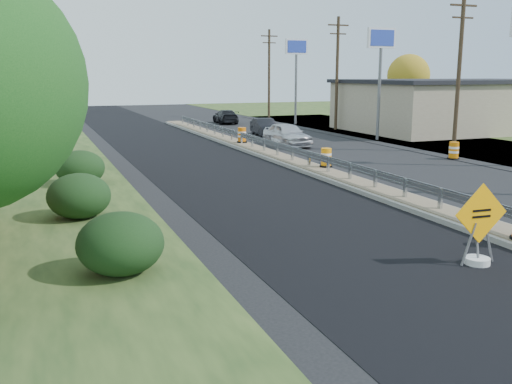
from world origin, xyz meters
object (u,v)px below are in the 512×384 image
object	(u,v)px
barrel_shoulder_near	(454,151)
car_dark_far	(226,117)
caution_sign	(479,244)
car_dark_mid	(265,127)
barrel_median_mid	(326,158)
barrel_median_far	(242,135)
car_silver	(287,134)

from	to	relation	value
barrel_shoulder_near	car_dark_far	bearing A→B (deg)	99.42
caution_sign	car_dark_mid	world-z (taller)	caution_sign
caution_sign	barrel_median_mid	xyz separation A→B (m)	(3.07, 13.82, 0.14)
car_dark_far	car_dark_mid	bearing A→B (deg)	92.89
caution_sign	barrel_median_far	world-z (taller)	caution_sign
car_silver	car_dark_far	size ratio (longest dim) A/B	1.00
barrel_median_mid	car_dark_far	bearing A→B (deg)	81.71
car_dark_mid	barrel_median_mid	bearing A→B (deg)	-94.96
barrel_median_far	car_silver	xyz separation A→B (m)	(2.78, -1.15, 0.07)
barrel_median_mid	car_dark_far	distance (m)	28.61
car_dark_mid	caution_sign	bearing A→B (deg)	-95.27
caution_sign	barrel_median_mid	size ratio (longest dim) A/B	2.25
barrel_shoulder_near	car_silver	distance (m)	10.88
barrel_median_mid	barrel_median_far	world-z (taller)	barrel_median_far
barrel_shoulder_near	car_dark_mid	world-z (taller)	car_dark_mid
barrel_median_mid	car_dark_mid	xyz separation A→B (m)	(3.48, 16.64, -0.01)
car_silver	car_dark_far	world-z (taller)	car_silver
caution_sign	barrel_shoulder_near	size ratio (longest dim) A/B	2.12
car_silver	car_dark_mid	bearing A→B (deg)	77.68
barrel_shoulder_near	car_silver	bearing A→B (deg)	125.21
barrel_median_mid	barrel_median_far	size ratio (longest dim) A/B	0.93
barrel_median_mid	car_silver	size ratio (longest dim) A/B	0.20
car_dark_mid	car_dark_far	xyz separation A→B (m)	(0.64, 11.66, -0.00)
barrel_median_far	car_dark_mid	xyz separation A→B (m)	(3.89, 5.58, -0.05)
car_dark_far	car_silver	bearing A→B (deg)	90.62
barrel_median_mid	barrel_median_far	xyz separation A→B (m)	(-0.40, 11.07, 0.03)
car_silver	car_dark_far	xyz separation A→B (m)	(1.74, 18.39, -0.11)
barrel_median_mid	car_dark_far	world-z (taller)	car_dark_far
caution_sign	barrel_median_mid	distance (m)	14.16
barrel_shoulder_near	barrel_median_mid	bearing A→B (deg)	-173.18
car_dark_mid	car_dark_far	size ratio (longest dim) A/B	0.88
barrel_shoulder_near	caution_sign	bearing A→B (deg)	-128.26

